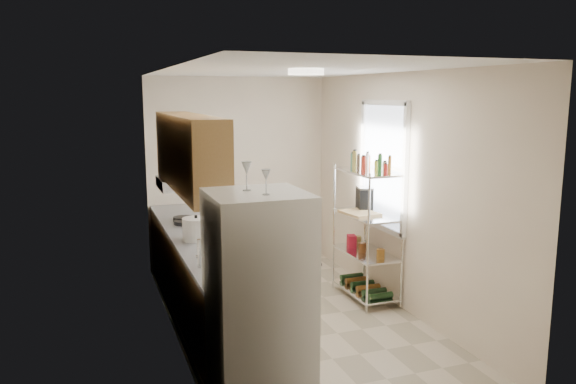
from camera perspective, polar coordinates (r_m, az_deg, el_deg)
name	(u,v)px	position (r m, az deg, el deg)	size (l,w,h in m)	color
room	(294,199)	(5.76, 0.65, -0.74)	(2.52, 4.42, 2.62)	beige
counter_run	(200,275)	(6.14, -8.98, -8.35)	(0.63, 3.51, 0.90)	#AA7E48
upper_cabinets	(189,152)	(5.50, -10.06, 3.98)	(0.33, 2.20, 0.72)	#AA7E48
range_hood	(182,183)	(6.35, -10.74, 0.91)	(0.50, 0.60, 0.12)	#B7BABC
window	(383,166)	(6.55, 9.64, 2.64)	(0.06, 1.00, 1.46)	white
bakers_rack	(367,206)	(6.47, 8.07, -1.38)	(0.45, 0.90, 1.73)	silver
ceiling_dome	(306,72)	(5.38, 1.84, 12.10)	(0.34, 0.34, 0.06)	white
refrigerator	(258,305)	(4.19, -3.02, -11.43)	(0.69, 0.69, 1.68)	white
wine_glass_a	(247,176)	(4.02, -4.22, 1.63)	(0.08, 0.08, 0.21)	silver
wine_glass_b	(266,182)	(3.85, -2.25, 1.02)	(0.06, 0.06, 0.18)	silver
rice_cooker	(196,229)	(5.78, -9.30, -3.73)	(0.28, 0.28, 0.23)	silver
frying_pan_large	(185,222)	(6.52, -10.46, -3.04)	(0.25, 0.25, 0.04)	black
frying_pan_small	(184,219)	(6.67, -10.56, -2.72)	(0.24, 0.24, 0.05)	black
cutting_board	(360,213)	(6.46, 7.29, -2.12)	(0.33, 0.43, 0.03)	tan
espresso_machine	(364,199)	(6.66, 7.76, -0.67)	(0.16, 0.24, 0.28)	black
storage_bag	(352,241)	(6.75, 6.48, -5.00)	(0.09, 0.13, 0.15)	#A41427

